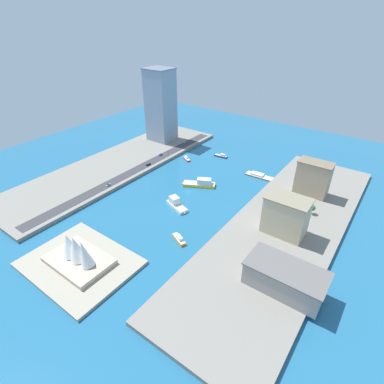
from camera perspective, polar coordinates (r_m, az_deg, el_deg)
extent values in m
plane|color=#23668E|center=(256.78, -0.76, 0.09)|extent=(440.00, 440.00, 0.00)
cube|color=gray|center=(224.11, 17.36, -6.34)|extent=(70.00, 240.00, 2.98)
cube|color=gray|center=(309.46, -13.75, 5.20)|extent=(70.00, 240.00, 2.98)
cube|color=#A89E89|center=(199.93, -20.47, -12.54)|extent=(65.82, 50.86, 2.00)
cube|color=#38383D|center=(291.17, -10.40, 4.24)|extent=(10.57, 228.00, 0.15)
cube|color=red|center=(312.36, -1.00, 6.24)|extent=(11.40, 8.49, 1.53)
cone|color=red|center=(307.40, -0.55, 5.81)|extent=(1.87, 1.87, 1.37)
cube|color=white|center=(313.01, -1.12, 6.62)|extent=(5.36, 4.27, 1.70)
cube|color=beige|center=(312.02, -1.00, 6.38)|extent=(10.95, 8.15, 0.10)
cube|color=brown|center=(286.25, 12.86, 2.87)|extent=(29.12, 8.76, 1.03)
cone|color=brown|center=(282.26, 15.60, 2.04)|extent=(0.96, 0.96, 0.92)
cube|color=white|center=(286.63, 12.26, 3.32)|extent=(11.92, 6.44, 1.86)
cube|color=beige|center=(285.99, 12.88, 2.97)|extent=(27.96, 8.41, 0.10)
cube|color=yellow|center=(264.74, 1.36, 1.43)|extent=(28.58, 20.06, 2.53)
cone|color=yellow|center=(266.74, -1.76, 1.67)|extent=(3.06, 3.06, 2.28)
cube|color=white|center=(262.51, 2.33, 2.05)|extent=(13.41, 10.89, 4.72)
cube|color=beige|center=(264.09, 1.36, 1.68)|extent=(27.43, 19.26, 0.10)
cube|color=orange|center=(204.58, -2.47, -8.96)|extent=(13.78, 9.03, 1.93)
cone|color=orange|center=(209.57, -3.39, -7.85)|extent=(2.29, 2.29, 1.73)
cube|color=white|center=(202.79, -2.40, -8.63)|extent=(6.19, 4.71, 2.19)
cube|color=beige|center=(203.93, -2.48, -8.74)|extent=(13.23, 8.67, 0.10)
cube|color=silver|center=(235.98, -2.84, -2.71)|extent=(22.13, 13.81, 2.44)
cone|color=silver|center=(228.21, -1.36, -4.00)|extent=(2.80, 2.80, 2.19)
cube|color=white|center=(236.47, -3.34, -1.51)|extent=(9.00, 8.15, 5.43)
cube|color=beige|center=(235.27, -2.85, -2.46)|extent=(21.25, 13.26, 0.10)
cube|color=#1E284C|center=(320.57, 5.48, 6.78)|extent=(14.23, 4.98, 1.48)
cone|color=#1E284C|center=(323.48, 4.30, 7.07)|extent=(1.45, 1.45, 1.33)
cube|color=white|center=(318.98, 5.86, 6.97)|extent=(5.49, 2.85, 2.05)
cube|color=beige|center=(320.24, 5.49, 6.91)|extent=(13.66, 4.78, 0.10)
cube|color=#8C9EB2|center=(347.81, -5.94, 15.90)|extent=(27.47, 24.39, 77.25)
cube|color=slate|center=(339.64, -6.32, 22.26)|extent=(28.57, 25.37, 0.80)
cube|color=tan|center=(260.88, 21.91, 2.38)|extent=(25.34, 14.08, 27.41)
cube|color=#7C6B55|center=(254.90, 22.52, 5.15)|extent=(26.35, 14.65, 0.80)
cube|color=#C6B793|center=(208.81, 17.31, -4.39)|extent=(27.31, 17.27, 26.35)
cube|color=gray|center=(201.52, 17.91, -1.25)|extent=(28.40, 17.96, 0.80)
cube|color=gray|center=(175.02, 17.20, -15.34)|extent=(40.88, 20.98, 13.57)
cube|color=slate|center=(170.04, 17.58, -13.66)|extent=(42.51, 21.82, 0.80)
cylinder|color=black|center=(270.33, -15.43, 1.42)|extent=(0.26, 0.64, 0.64)
cylinder|color=black|center=(269.28, -15.22, 1.33)|extent=(0.26, 0.64, 0.64)
cylinder|color=black|center=(268.77, -15.90, 1.16)|extent=(0.26, 0.64, 0.64)
cylinder|color=black|center=(267.72, -15.69, 1.07)|extent=(0.26, 0.64, 0.64)
cube|color=white|center=(268.86, -15.57, 1.31)|extent=(1.77, 4.26, 0.88)
cube|color=#262D38|center=(268.38, -15.63, 1.43)|extent=(1.53, 2.39, 0.65)
cylinder|color=black|center=(315.07, -6.07, 6.83)|extent=(0.26, 0.64, 0.64)
cylinder|color=black|center=(316.17, -6.30, 6.91)|extent=(0.26, 0.64, 0.64)
cylinder|color=black|center=(317.18, -5.68, 7.03)|extent=(0.26, 0.64, 0.64)
cylinder|color=black|center=(318.27, -5.91, 7.10)|extent=(0.26, 0.64, 0.64)
cube|color=blue|center=(316.56, -5.99, 7.01)|extent=(2.03, 4.59, 0.73)
cube|color=#262D38|center=(316.46, -5.97, 7.13)|extent=(1.76, 2.58, 0.53)
cylinder|color=black|center=(299.16, -8.14, 5.30)|extent=(0.26, 0.64, 0.64)
cylinder|color=black|center=(298.05, -7.89, 5.21)|extent=(0.26, 0.64, 0.64)
cylinder|color=black|center=(296.84, -8.61, 5.04)|extent=(0.26, 0.64, 0.64)
cylinder|color=black|center=(295.71, -8.35, 4.96)|extent=(0.26, 0.64, 0.64)
cube|color=black|center=(297.31, -8.25, 5.18)|extent=(2.09, 5.19, 0.77)
cube|color=#262D38|center=(296.85, -8.29, 5.28)|extent=(1.81, 2.92, 0.61)
cylinder|color=black|center=(344.74, -1.25, 9.21)|extent=(0.28, 0.65, 0.64)
cylinder|color=black|center=(345.59, -1.47, 9.27)|extent=(0.28, 0.65, 0.64)
cylinder|color=black|center=(347.50, -0.91, 9.40)|extent=(0.28, 0.65, 0.64)
cylinder|color=black|center=(348.33, -1.13, 9.46)|extent=(0.28, 0.65, 0.64)
cube|color=#B7B7BC|center=(346.42, -1.19, 9.38)|extent=(1.99, 5.24, 0.81)
cube|color=#262D38|center=(346.37, -1.17, 9.50)|extent=(1.69, 2.96, 0.55)
cylinder|color=black|center=(311.43, -4.52, 7.07)|extent=(0.18, 0.18, 5.50)
cube|color=black|center=(310.12, -4.55, 7.62)|extent=(0.36, 0.36, 1.00)
sphere|color=red|center=(309.98, -4.55, 7.68)|extent=(0.24, 0.24, 0.24)
sphere|color=yellow|center=(310.12, -4.55, 7.62)|extent=(0.24, 0.24, 0.24)
sphere|color=green|center=(310.26, -4.54, 7.56)|extent=(0.24, 0.24, 0.24)
cube|color=#BCAD93|center=(198.28, -20.60, -12.02)|extent=(39.22, 26.27, 3.00)
cone|color=white|center=(186.61, -19.70, -10.96)|extent=(10.72, 8.12, 17.46)
cone|color=white|center=(192.27, -21.12, -9.96)|extent=(12.24, 10.24, 17.02)
cone|color=white|center=(197.70, -22.26, -9.25)|extent=(13.09, 11.02, 15.78)
cylinder|color=brown|center=(249.47, 19.46, -1.71)|extent=(0.50, 0.50, 3.17)
sphere|color=#2D7233|center=(247.67, 19.60, -1.02)|extent=(4.89, 4.89, 4.89)
cylinder|color=brown|center=(240.38, 21.68, -3.50)|extent=(0.50, 0.50, 3.46)
sphere|color=#2D7233|center=(238.55, 21.84, -2.81)|extent=(4.33, 4.33, 4.33)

